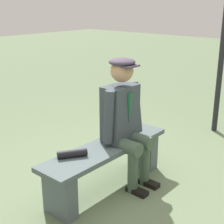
% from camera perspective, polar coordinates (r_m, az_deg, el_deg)
% --- Properties ---
extents(ground_plane, '(30.00, 30.00, 0.00)m').
position_cam_1_polar(ground_plane, '(3.73, -0.90, -12.60)').
color(ground_plane, '#627553').
extents(bench, '(1.60, 0.41, 0.49)m').
position_cam_1_polar(bench, '(3.57, -0.92, -8.15)').
color(bench, '#4A5859').
rests_on(bench, ground).
extents(seated_man, '(0.56, 0.56, 1.38)m').
position_cam_1_polar(seated_man, '(3.52, 2.15, -0.80)').
color(seated_man, '#384149').
rests_on(seated_man, ground).
extents(rolled_magazine, '(0.28, 0.22, 0.07)m').
position_cam_1_polar(rolled_magazine, '(3.27, -6.77, -7.02)').
color(rolled_magazine, black).
rests_on(rolled_magazine, bench).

